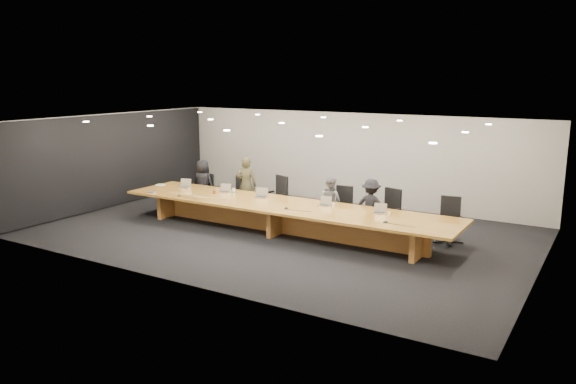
% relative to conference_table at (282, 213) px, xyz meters
% --- Properties ---
extents(ground, '(12.00, 12.00, 0.00)m').
position_rel_conference_table_xyz_m(ground, '(0.00, 0.00, -0.52)').
color(ground, black).
rests_on(ground, ground).
extents(back_wall, '(12.00, 0.02, 2.80)m').
position_rel_conference_table_xyz_m(back_wall, '(0.00, 4.00, 0.88)').
color(back_wall, beige).
rests_on(back_wall, ground).
extents(left_wall_panel, '(0.08, 7.84, 2.74)m').
position_rel_conference_table_xyz_m(left_wall_panel, '(-5.94, 0.00, 0.85)').
color(left_wall_panel, black).
rests_on(left_wall_panel, ground).
extents(conference_table, '(9.00, 1.80, 0.75)m').
position_rel_conference_table_xyz_m(conference_table, '(0.00, 0.00, 0.00)').
color(conference_table, brown).
rests_on(conference_table, ground).
extents(chair_far_left, '(0.53, 0.53, 1.01)m').
position_rel_conference_table_xyz_m(chair_far_left, '(-3.54, 1.25, -0.01)').
color(chair_far_left, black).
rests_on(chair_far_left, ground).
extents(chair_left, '(0.61, 0.61, 1.03)m').
position_rel_conference_table_xyz_m(chair_left, '(-2.38, 1.31, -0.01)').
color(chair_left, black).
rests_on(chair_left, ground).
extents(chair_mid_left, '(0.76, 0.76, 1.17)m').
position_rel_conference_table_xyz_m(chair_mid_left, '(-1.03, 1.33, 0.07)').
color(chair_mid_left, black).
rests_on(chair_mid_left, ground).
extents(chair_mid_right, '(0.60, 0.60, 1.09)m').
position_rel_conference_table_xyz_m(chair_mid_right, '(1.04, 1.28, 0.02)').
color(chair_mid_right, black).
rests_on(chair_mid_right, ground).
extents(chair_right, '(0.72, 0.72, 1.15)m').
position_rel_conference_table_xyz_m(chair_right, '(2.29, 1.32, 0.06)').
color(chair_right, black).
rests_on(chair_right, ground).
extents(chair_far_right, '(0.64, 0.64, 1.12)m').
position_rel_conference_table_xyz_m(chair_far_right, '(3.84, 1.29, 0.04)').
color(chair_far_right, black).
rests_on(chair_far_right, ground).
extents(person_a, '(0.74, 0.51, 1.44)m').
position_rel_conference_table_xyz_m(person_a, '(-3.54, 1.22, 0.20)').
color(person_a, black).
rests_on(person_a, ground).
extents(person_b, '(0.69, 0.58, 1.63)m').
position_rel_conference_table_xyz_m(person_b, '(-1.99, 1.28, 0.30)').
color(person_b, '#34311C').
rests_on(person_b, ground).
extents(person_c, '(0.76, 0.66, 1.33)m').
position_rel_conference_table_xyz_m(person_c, '(0.77, 1.18, 0.14)').
color(person_c, '#5F5F61').
rests_on(person_c, ground).
extents(person_d, '(0.94, 0.60, 1.37)m').
position_rel_conference_table_xyz_m(person_d, '(1.90, 1.20, 0.16)').
color(person_d, black).
rests_on(person_d, ground).
extents(laptop_a, '(0.37, 0.31, 0.25)m').
position_rel_conference_table_xyz_m(laptop_a, '(-3.50, 0.33, 0.36)').
color(laptop_a, '#C3B795').
rests_on(laptop_a, conference_table).
extents(laptop_b, '(0.34, 0.29, 0.23)m').
position_rel_conference_table_xyz_m(laptop_b, '(-2.11, 0.40, 0.35)').
color(laptop_b, '#B9A88D').
rests_on(laptop_b, conference_table).
extents(laptop_c, '(0.38, 0.32, 0.25)m').
position_rel_conference_table_xyz_m(laptop_c, '(-0.87, 0.36, 0.36)').
color(laptop_c, tan).
rests_on(laptop_c, conference_table).
extents(laptop_d, '(0.30, 0.22, 0.24)m').
position_rel_conference_table_xyz_m(laptop_d, '(1.00, 0.35, 0.35)').
color(laptop_d, tan).
rests_on(laptop_d, conference_table).
extents(laptop_e, '(0.32, 0.25, 0.23)m').
position_rel_conference_table_xyz_m(laptop_e, '(2.47, 0.32, 0.35)').
color(laptop_e, tan).
rests_on(laptop_e, conference_table).
extents(water_bottle, '(0.07, 0.07, 0.21)m').
position_rel_conference_table_xyz_m(water_bottle, '(-1.58, 0.12, 0.33)').
color(water_bottle, silver).
rests_on(water_bottle, conference_table).
extents(amber_mug, '(0.10, 0.10, 0.10)m').
position_rel_conference_table_xyz_m(amber_mug, '(-2.22, 0.10, 0.28)').
color(amber_mug, brown).
rests_on(amber_mug, conference_table).
extents(paper_cup_near, '(0.08, 0.08, 0.09)m').
position_rel_conference_table_xyz_m(paper_cup_near, '(1.27, 0.34, 0.28)').
color(paper_cup_near, silver).
rests_on(paper_cup_near, conference_table).
extents(paper_cup_far, '(0.08, 0.08, 0.08)m').
position_rel_conference_table_xyz_m(paper_cup_far, '(2.74, 0.27, 0.27)').
color(paper_cup_far, white).
rests_on(paper_cup_far, conference_table).
extents(notepad, '(0.29, 0.25, 0.01)m').
position_rel_conference_table_xyz_m(notepad, '(-4.35, 0.25, 0.24)').
color(notepad, silver).
rests_on(notepad, conference_table).
extents(lime_gadget, '(0.16, 0.12, 0.02)m').
position_rel_conference_table_xyz_m(lime_gadget, '(-4.37, 0.26, 0.26)').
color(lime_gadget, '#5AA92D').
rests_on(lime_gadget, notepad).
extents(av_box, '(0.24, 0.19, 0.03)m').
position_rel_conference_table_xyz_m(av_box, '(-3.75, -0.70, 0.25)').
color(av_box, silver).
rests_on(av_box, conference_table).
extents(mic_left, '(0.13, 0.13, 0.03)m').
position_rel_conference_table_xyz_m(mic_left, '(-2.84, -0.61, 0.24)').
color(mic_left, black).
rests_on(mic_left, conference_table).
extents(mic_center, '(0.13, 0.13, 0.03)m').
position_rel_conference_table_xyz_m(mic_center, '(0.35, -0.37, 0.24)').
color(mic_center, black).
rests_on(mic_center, conference_table).
extents(mic_right, '(0.14, 0.14, 0.03)m').
position_rel_conference_table_xyz_m(mic_right, '(2.90, -0.37, 0.25)').
color(mic_right, black).
rests_on(mic_right, conference_table).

